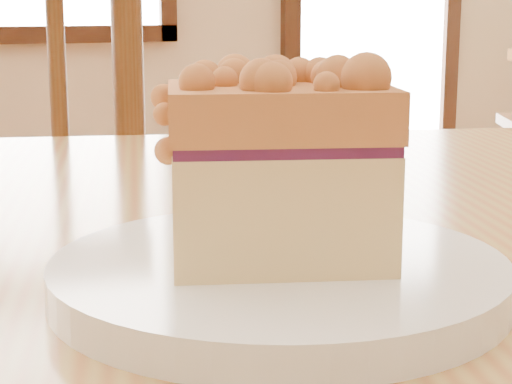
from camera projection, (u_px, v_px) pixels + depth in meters
cafe_table_main at (197, 348)px, 0.62m from camera, size 1.51×1.20×0.75m
plate at (279, 278)px, 0.46m from camera, size 0.24×0.24×0.02m
cake_slice at (281, 154)px, 0.45m from camera, size 0.13×0.11×0.11m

